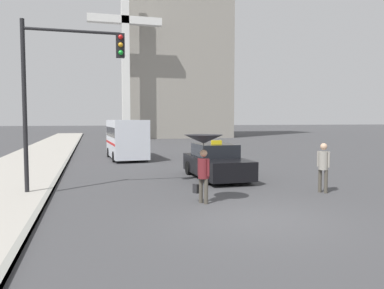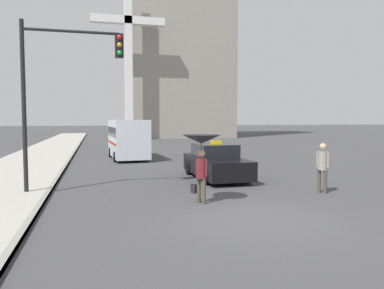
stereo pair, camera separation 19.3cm
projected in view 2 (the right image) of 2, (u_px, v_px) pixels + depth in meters
The scene contains 7 objects.
ground_plane at pixel (252, 219), 9.44m from camera, with size 300.00×300.00×0.00m, color #424244.
taxi at pixel (216, 163), 15.95m from camera, with size 1.91×4.48×1.63m.
ambulance_van at pixel (128, 137), 23.76m from camera, with size 2.30×5.31×2.49m.
pedestrian_with_umbrella at pixel (201, 147), 11.09m from camera, with size 1.16×1.16×2.06m.
pedestrian_man at pixel (323, 164), 12.73m from camera, with size 0.43×0.45×1.70m.
traffic_light at pixel (64, 76), 12.43m from camera, with size 3.30×0.38×5.73m.
monument_cross at pixel (128, 46), 44.53m from camera, with size 8.72×0.90×19.81m.
Camera 2 is at (-3.80, -8.62, 2.51)m, focal length 35.00 mm.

